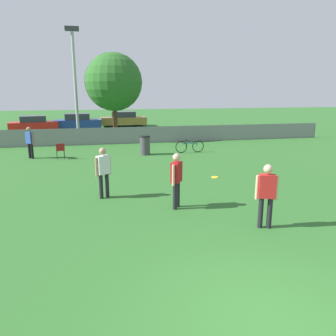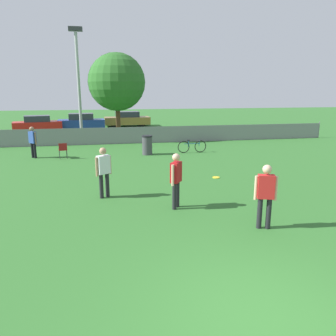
{
  "view_description": "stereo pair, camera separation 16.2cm",
  "coord_description": "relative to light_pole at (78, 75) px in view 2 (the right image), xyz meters",
  "views": [
    {
      "loc": [
        -2.46,
        -3.91,
        3.45
      ],
      "look_at": [
        -0.3,
        6.04,
        1.05
      ],
      "focal_mm": 35.0,
      "sensor_mm": 36.0,
      "label": 1
    },
    {
      "loc": [
        -2.3,
        -3.94,
        3.45
      ],
      "look_at": [
        -0.3,
        6.04,
        1.05
      ],
      "focal_mm": 35.0,
      "sensor_mm": 36.0,
      "label": 2
    }
  ],
  "objects": [
    {
      "name": "ground_plane",
      "position": [
        3.75,
        -19.79,
        -4.52
      ],
      "size": [
        120.0,
        120.0,
        0.0
      ],
      "primitive_type": "plane",
      "color": "#2D6628"
    },
    {
      "name": "player_receiver_white",
      "position": [
        1.43,
        -13.14,
        -3.55
      ],
      "size": [
        0.51,
        0.39,
        1.68
      ],
      "rotation": [
        0.0,
        0.0,
        0.5
      ],
      "color": "black",
      "rests_on": "ground_plane"
    },
    {
      "name": "folding_chair_sideline",
      "position": [
        -0.62,
        -6.18,
        -4.02
      ],
      "size": [
        0.48,
        0.48,
        0.82
      ],
      "rotation": [
        0.0,
        0.0,
        3.31
      ],
      "color": "#333338",
      "rests_on": "ground_plane"
    },
    {
      "name": "spectator_in_blue",
      "position": [
        -2.15,
        -5.72,
        -3.57
      ],
      "size": [
        0.44,
        0.42,
        1.65
      ],
      "rotation": [
        0.0,
        0.0,
        2.41
      ],
      "color": "black",
      "rests_on": "ground_plane"
    },
    {
      "name": "bicycle_sideline",
      "position": [
        6.44,
        -5.88,
        -4.16
      ],
      "size": [
        1.68,
        0.44,
        0.74
      ],
      "rotation": [
        0.0,
        0.0,
        0.01
      ],
      "color": "black",
      "rests_on": "ground_plane"
    },
    {
      "name": "tree_near_pole",
      "position": [
        2.58,
        0.01,
        -0.48
      ],
      "size": [
        3.97,
        3.97,
        6.04
      ],
      "color": "#4C331E",
      "rests_on": "ground_plane"
    },
    {
      "name": "light_pole",
      "position": [
        0.0,
        0.0,
        0.0
      ],
      "size": [
        0.9,
        0.36,
        7.56
      ],
      "color": "#9E9EA3",
      "rests_on": "ground_plane"
    },
    {
      "name": "parked_car_red",
      "position": [
        -4.05,
        6.35,
        -3.85
      ],
      "size": [
        4.21,
        2.43,
        1.39
      ],
      "rotation": [
        0.0,
        0.0,
        0.19
      ],
      "color": "black",
      "rests_on": "ground_plane"
    },
    {
      "name": "frisbee_disc",
      "position": [
        5.92,
        -11.46,
        -4.51
      ],
      "size": [
        0.29,
        0.29,
        0.03
      ],
      "color": "yellow",
      "rests_on": "ground_plane"
    },
    {
      "name": "fence_backline",
      "position": [
        3.75,
        -1.79,
        -3.97
      ],
      "size": [
        27.49,
        0.07,
        1.21
      ],
      "color": "gray",
      "rests_on": "ground_plane"
    },
    {
      "name": "parked_car_blue",
      "position": [
        -0.4,
        7.2,
        -3.82
      ],
      "size": [
        4.18,
        1.93,
        1.47
      ],
      "rotation": [
        0.0,
        0.0,
        0.05
      ],
      "color": "black",
      "rests_on": "ground_plane"
    },
    {
      "name": "trash_bin",
      "position": [
        3.84,
        -5.96,
        -3.98
      ],
      "size": [
        0.58,
        0.58,
        1.07
      ],
      "color": "#3F3F44",
      "rests_on": "ground_plane"
    },
    {
      "name": "player_defender_red",
      "position": [
        3.52,
        -14.6,
        -3.55
      ],
      "size": [
        0.42,
        0.48,
        1.68
      ],
      "rotation": [
        0.0,
        0.0,
        0.95
      ],
      "color": "black",
      "rests_on": "ground_plane"
    },
    {
      "name": "player_thrower_red",
      "position": [
        5.41,
        -16.5,
        -3.55
      ],
      "size": [
        0.55,
        0.33,
        1.68
      ],
      "rotation": [
        0.0,
        0.0,
        -0.31
      ],
      "color": "black",
      "rests_on": "ground_plane"
    },
    {
      "name": "parked_car_tan",
      "position": [
        3.92,
        9.44,
        -3.82
      ],
      "size": [
        4.5,
        1.96,
        1.46
      ],
      "rotation": [
        0.0,
        0.0,
        0.03
      ],
      "color": "black",
      "rests_on": "ground_plane"
    }
  ]
}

